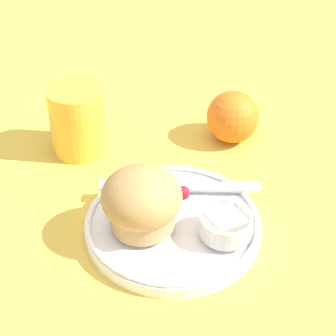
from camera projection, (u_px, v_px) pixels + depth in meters
ground_plane at (165, 235)px, 0.62m from camera, size 3.00×3.00×0.00m
plate at (173, 224)px, 0.62m from camera, size 0.20×0.20×0.02m
muffin at (141, 199)px, 0.59m from camera, size 0.09×0.09×0.07m
cream_ramekin at (226, 224)px, 0.59m from camera, size 0.06×0.06×0.02m
berry_pair at (176, 194)px, 0.64m from camera, size 0.03×0.02×0.02m
butter_knife at (180, 187)px, 0.66m from camera, size 0.19×0.04×0.00m
orange_fruit at (233, 117)px, 0.75m from camera, size 0.07×0.07×0.07m
juice_glass at (78, 120)px, 0.73m from camera, size 0.07×0.07×0.09m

